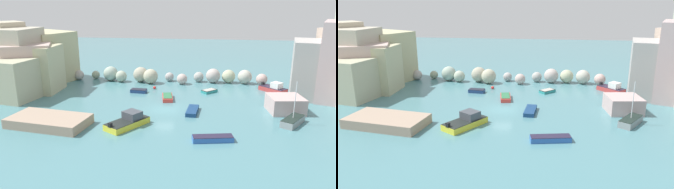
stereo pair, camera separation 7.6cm
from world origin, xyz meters
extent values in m
plane|color=teal|center=(0.00, 0.00, 0.00)|extent=(160.00, 160.00, 0.00)
cube|color=#B7B48C|center=(-21.98, 6.58, 3.67)|extent=(7.92, 6.12, 7.34)
cube|color=#B7B392|center=(-30.75, 14.90, 3.98)|extent=(6.78, 6.45, 7.96)
cube|color=#ADAC8C|center=(-23.70, 3.53, 3.01)|extent=(10.13, 10.13, 6.02)
cube|color=#B8B388|center=(-23.39, 13.65, 4.40)|extent=(10.99, 10.45, 8.81)
cube|color=#B1A994|center=(-24.37, 6.76, 5.00)|extent=(6.44, 7.08, 10.01)
cube|color=#BAAE98|center=(-34.86, 18.47, 1.22)|extent=(10.95, 10.93, 2.44)
cube|color=#BBA299|center=(-22.24, 5.60, 3.85)|extent=(8.38, 7.50, 7.70)
cube|color=#B8AB92|center=(-27.17, 9.09, 5.42)|extent=(6.12, 6.01, 10.83)
cube|color=#B89E9B|center=(15.97, 1.07, 1.06)|extent=(4.79, 4.66, 2.12)
cube|color=#A8A39F|center=(22.18, 8.44, 4.28)|extent=(9.14, 8.49, 8.56)
sphere|color=#B1A8A4|center=(-17.93, 14.68, 0.89)|extent=(1.78, 1.78, 1.78)
sphere|color=#A0AB90|center=(-15.14, 15.82, 0.75)|extent=(1.49, 1.49, 1.49)
sphere|color=#9FB4A4|center=(-11.92, 14.79, 1.31)|extent=(2.61, 2.61, 2.61)
sphere|color=#A9B7A0|center=(-9.81, 14.16, 1.01)|extent=(2.02, 2.02, 2.02)
sphere|color=#A9A48E|center=(-6.30, 14.58, 1.34)|extent=(2.68, 2.68, 2.68)
sphere|color=#B2AF94|center=(-4.35, 13.65, 1.29)|extent=(2.58, 2.58, 2.58)
sphere|color=#A6A2A0|center=(-1.25, 15.71, 0.80)|extent=(1.60, 1.60, 1.60)
sphere|color=#BBA69F|center=(1.20, 13.85, 0.92)|extent=(1.85, 1.85, 1.85)
sphere|color=#A0A19C|center=(4.03, 15.90, 0.90)|extent=(1.79, 1.79, 1.79)
sphere|color=#B4A8A1|center=(6.58, 15.61, 1.26)|extent=(2.52, 2.52, 2.52)
sphere|color=#AEB290|center=(9.32, 15.85, 1.18)|extent=(2.35, 2.35, 2.35)
sphere|color=#B1AFA0|center=(12.11, 15.56, 1.23)|extent=(2.45, 2.45, 2.45)
sphere|color=#BC9E97|center=(14.97, 15.11, 0.97)|extent=(1.95, 1.95, 1.95)
cube|color=tan|center=(-12.73, -7.50, 0.56)|extent=(9.81, 6.10, 1.13)
sphere|color=red|center=(-3.06, 10.01, 0.25)|extent=(0.49, 0.49, 0.49)
cube|color=#CB3C34|center=(-0.19, 4.61, 0.27)|extent=(2.00, 3.72, 0.54)
cube|color=#2D7047|center=(-0.19, 4.61, 0.58)|extent=(1.70, 3.16, 0.08)
cube|color=gray|center=(15.94, -3.52, 0.40)|extent=(3.51, 4.20, 0.80)
cube|color=#1C2A25|center=(15.94, -3.52, 0.83)|extent=(3.44, 4.12, 0.06)
cylinder|color=silver|center=(15.94, -3.52, 3.04)|extent=(0.10, 0.10, 4.50)
cube|color=navy|center=(3.83, -0.81, 0.26)|extent=(1.63, 3.98, 0.52)
cube|color=#BD3D3C|center=(16.17, 10.96, 0.34)|extent=(4.35, 4.42, 0.67)
cube|color=#292032|center=(16.17, 10.96, 0.70)|extent=(4.27, 4.33, 0.06)
cube|color=silver|center=(16.60, 10.50, 1.15)|extent=(2.04, 2.04, 0.95)
cube|color=black|center=(14.79, 12.40, 0.92)|extent=(0.57, 0.56, 0.50)
cube|color=#2E5EB2|center=(6.45, -9.53, 0.28)|extent=(4.46, 1.99, 0.55)
cube|color=#251F36|center=(6.45, -9.53, 0.58)|extent=(4.37, 1.95, 0.06)
cube|color=yellow|center=(-3.52, -6.61, 0.35)|extent=(4.88, 5.80, 0.70)
cube|color=black|center=(-3.52, -6.61, 0.73)|extent=(4.78, 5.68, 0.06)
cube|color=#3F444C|center=(-3.05, -5.88, 1.17)|extent=(2.55, 2.49, 0.94)
cube|color=black|center=(-4.91, -8.76, 0.95)|extent=(0.56, 0.54, 0.50)
cube|color=teal|center=(5.97, 9.12, 0.20)|extent=(2.69, 2.67, 0.39)
cube|color=#1E2A28|center=(5.97, 9.12, 0.42)|extent=(2.64, 2.62, 0.06)
cube|color=#ADA89E|center=(5.97, 9.12, 0.43)|extent=(2.29, 2.27, 0.08)
cube|color=navy|center=(-5.23, 7.71, 0.25)|extent=(2.61, 1.55, 0.49)
cube|color=#1E212F|center=(-5.23, 7.71, 0.52)|extent=(2.56, 1.52, 0.06)
camera|label=1|loc=(5.75, -41.45, 14.49)|focal=34.86mm
camera|label=2|loc=(5.83, -41.44, 14.49)|focal=34.86mm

